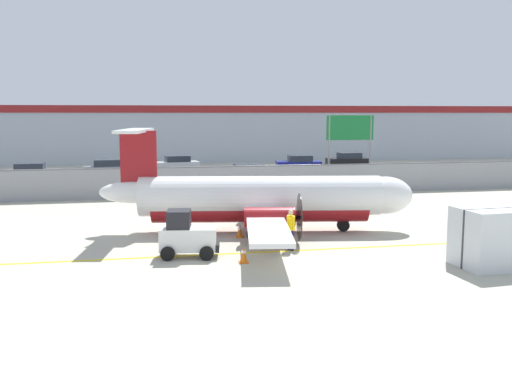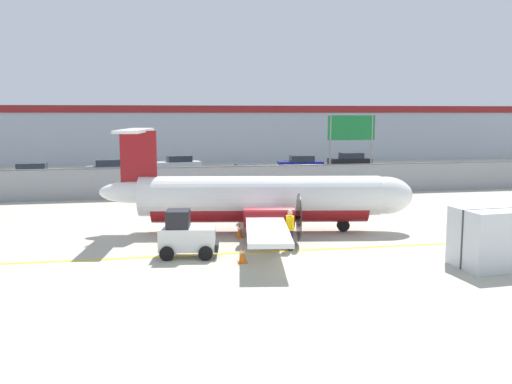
{
  "view_description": "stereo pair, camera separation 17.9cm",
  "coord_description": "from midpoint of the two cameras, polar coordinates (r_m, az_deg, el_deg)",
  "views": [
    {
      "loc": [
        -5.03,
        -20.35,
        5.67
      ],
      "look_at": [
        0.28,
        6.98,
        1.8
      ],
      "focal_mm": 40.0,
      "sensor_mm": 36.0,
      "label": 1
    },
    {
      "loc": [
        -4.86,
        -20.38,
        5.67
      ],
      "look_at": [
        0.28,
        6.98,
        1.8
      ],
      "focal_mm": 40.0,
      "sensor_mm": 36.0,
      "label": 2
    }
  ],
  "objects": [
    {
      "name": "ground_plane",
      "position": [
        23.6,
        1.78,
        -5.99
      ],
      "size": [
        140.0,
        140.0,
        0.01
      ],
      "color": "#B2AD99"
    },
    {
      "name": "perimeter_fence",
      "position": [
        38.95,
        -3.27,
        1.19
      ],
      "size": [
        98.0,
        0.1,
        2.1
      ],
      "color": "gray",
      "rests_on": "ground"
    },
    {
      "name": "parking_lot_strip",
      "position": [
        50.42,
        -4.95,
        1.5
      ],
      "size": [
        98.0,
        17.0,
        0.12
      ],
      "color": "#38383A",
      "rests_on": "ground"
    },
    {
      "name": "background_building",
      "position": [
        68.57,
        -6.53,
        5.85
      ],
      "size": [
        91.0,
        8.1,
        6.5
      ],
      "color": "#A8B2BC",
      "rests_on": "ground"
    },
    {
      "name": "commuter_airplane",
      "position": [
        27.18,
        1.15,
        -0.7
      ],
      "size": [
        14.97,
        16.05,
        4.92
      ],
      "rotation": [
        0.0,
        0.0,
        -0.16
      ],
      "color": "white",
      "rests_on": "ground"
    },
    {
      "name": "baggage_tug",
      "position": [
        22.77,
        -6.8,
        -4.35
      ],
      "size": [
        2.47,
        1.68,
        1.88
      ],
      "rotation": [
        0.0,
        0.0,
        -0.15
      ],
      "color": "silver",
      "rests_on": "ground"
    },
    {
      "name": "ground_crew_worker",
      "position": [
        23.69,
        3.64,
        -3.59
      ],
      "size": [
        0.42,
        0.55,
        1.7
      ],
      "rotation": [
        0.0,
        0.0,
        3.42
      ],
      "color": "#191E4C",
      "rests_on": "ground"
    },
    {
      "name": "cargo_container",
      "position": [
        22.79,
        22.61,
        -4.27
      ],
      "size": [
        2.54,
        2.17,
        2.2
      ],
      "rotation": [
        0.0,
        0.0,
        0.08
      ],
      "color": "silver",
      "rests_on": "ground"
    },
    {
      "name": "traffic_cone_near_left",
      "position": [
        30.33,
        2.36,
        -2.27
      ],
      "size": [
        0.36,
        0.36,
        0.64
      ],
      "color": "orange",
      "rests_on": "ground"
    },
    {
      "name": "traffic_cone_near_right",
      "position": [
        21.85,
        -1.12,
        -6.28
      ],
      "size": [
        0.36,
        0.36,
        0.64
      ],
      "color": "orange",
      "rests_on": "ground"
    },
    {
      "name": "traffic_cone_far_left",
      "position": [
        26.2,
        -1.48,
        -3.89
      ],
      "size": [
        0.36,
        0.36,
        0.64
      ],
      "color": "orange",
      "rests_on": "ground"
    },
    {
      "name": "parked_car_0",
      "position": [
        49.18,
        -21.24,
        1.8
      ],
      "size": [
        4.23,
        2.05,
        1.58
      ],
      "rotation": [
        0.0,
        0.0,
        0.02
      ],
      "color": "gray",
      "rests_on": "parking_lot_strip"
    },
    {
      "name": "parked_car_1",
      "position": [
        50.76,
        -14.26,
        2.27
      ],
      "size": [
        4.34,
        2.31,
        1.58
      ],
      "rotation": [
        0.0,
        0.0,
        0.09
      ],
      "color": "slate",
      "rests_on": "parking_lot_strip"
    },
    {
      "name": "parked_car_2",
      "position": [
        54.05,
        -7.69,
        2.77
      ],
      "size": [
        4.39,
        2.43,
        1.58
      ],
      "rotation": [
        0.0,
        0.0,
        3.27
      ],
      "color": "silver",
      "rests_on": "parking_lot_strip"
    },
    {
      "name": "parked_car_3",
      "position": [
        44.73,
        -0.33,
        1.78
      ],
      "size": [
        4.32,
        2.27,
        1.58
      ],
      "rotation": [
        0.0,
        0.0,
        0.08
      ],
      "color": "slate",
      "rests_on": "parking_lot_strip"
    },
    {
      "name": "parked_car_4",
      "position": [
        54.13,
        4.57,
        2.83
      ],
      "size": [
        4.34,
        2.31,
        1.58
      ],
      "rotation": [
        0.0,
        0.0,
        3.05
      ],
      "color": "navy",
      "rests_on": "parking_lot_strip"
    },
    {
      "name": "parked_car_5",
      "position": [
        58.38,
        9.48,
        3.11
      ],
      "size": [
        4.2,
        2.01,
        1.58
      ],
      "rotation": [
        0.0,
        0.0,
        3.14
      ],
      "color": "black",
      "rests_on": "parking_lot_strip"
    },
    {
      "name": "highway_sign",
      "position": [
        42.53,
        9.63,
        5.74
      ],
      "size": [
        3.6,
        0.14,
        5.5
      ],
      "color": "slate",
      "rests_on": "ground"
    }
  ]
}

